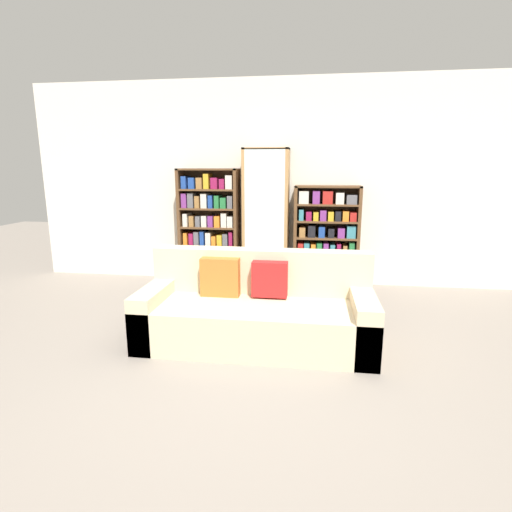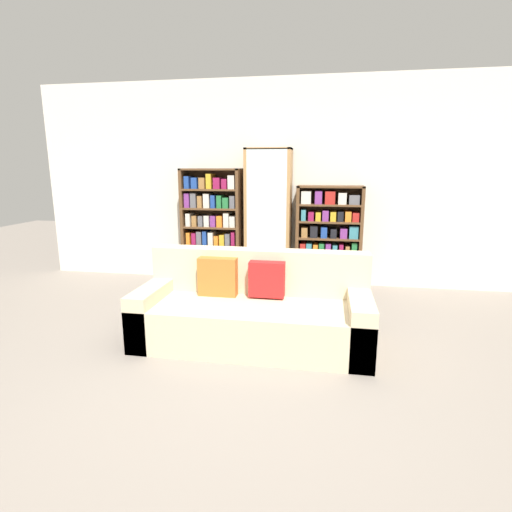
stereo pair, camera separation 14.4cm
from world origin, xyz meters
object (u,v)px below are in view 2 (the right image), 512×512
bookshelf_left (212,228)px  display_cabinet (268,219)px  bookshelf_right (328,239)px  wine_bottle (289,287)px  couch (253,312)px

bookshelf_left → display_cabinet: bearing=-1.2°
bookshelf_left → bookshelf_right: (1.57, 0.00, -0.10)m
bookshelf_right → wine_bottle: (-0.45, -0.58, -0.51)m
display_cabinet → wine_bottle: bearing=-59.0°
bookshelf_left → display_cabinet: display_cabinet is taller
couch → wine_bottle: (0.21, 1.26, -0.13)m
couch → display_cabinet: size_ratio=1.14×
couch → display_cabinet: 1.92m
display_cabinet → bookshelf_right: bearing=1.2°
display_cabinet → bookshelf_right: display_cabinet is taller
bookshelf_left → wine_bottle: (1.11, -0.58, -0.61)m
display_cabinet → couch: bearing=-85.9°
bookshelf_left → wine_bottle: size_ratio=4.40×
bookshelf_left → bookshelf_right: bookshelf_left is taller
couch → wine_bottle: 1.28m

